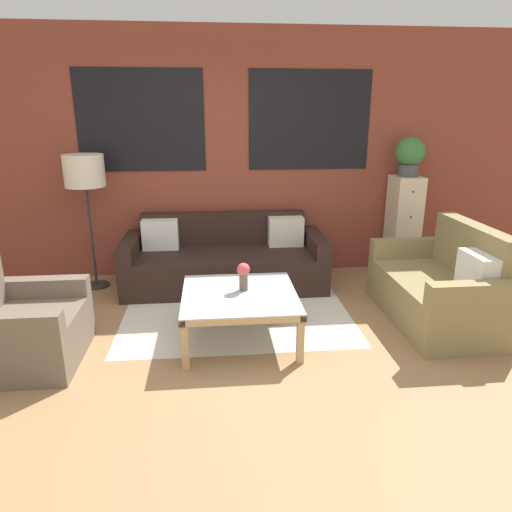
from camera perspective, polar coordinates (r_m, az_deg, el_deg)
ground_plane at (r=3.52m, az=-1.67°, el=-14.97°), size 16.00×16.00×0.00m
wall_back_brick at (r=5.43m, az=-3.62°, el=12.40°), size 8.40×0.09×2.80m
rug at (r=4.58m, az=-2.49°, el=-6.81°), size 2.19×1.75×0.00m
couch_dark at (r=5.17m, az=-3.92°, el=-0.69°), size 2.21×0.88×0.78m
settee_vintage at (r=4.60m, az=22.08°, el=-3.89°), size 0.80×1.43×0.92m
armchair_corner at (r=4.04m, az=-27.21°, el=-8.06°), size 0.80×0.87×0.84m
coffee_table at (r=3.90m, az=-2.07°, el=-5.45°), size 0.96×0.96×0.43m
floor_lamp at (r=5.22m, az=-20.64°, el=9.49°), size 0.42×0.42×1.47m
drawer_cabinet at (r=5.76m, az=17.87°, el=3.63°), size 0.32×0.40×1.18m
potted_plant at (r=5.63m, az=18.67°, el=11.90°), size 0.33×0.33×0.45m
flower_vase at (r=3.88m, az=-1.58°, el=-2.28°), size 0.11×0.11×0.24m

